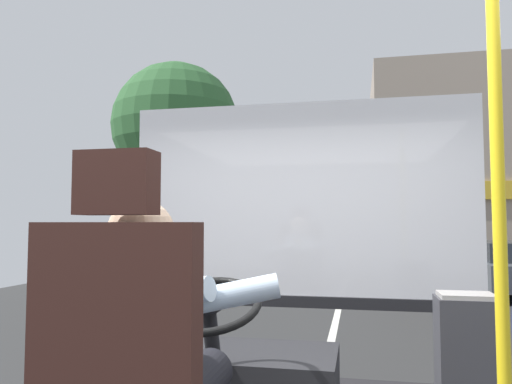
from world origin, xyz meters
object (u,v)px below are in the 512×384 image
(fare_box, at_px, (469,377))
(parked_car_charcoal, at_px, (508,266))
(bus_driver, at_px, (149,348))
(handrail_pole, at_px, (500,234))

(fare_box, bearing_deg, parked_car_charcoal, 73.78)
(bus_driver, height_order, fare_box, bus_driver)
(bus_driver, relative_size, fare_box, 1.06)
(bus_driver, xyz_separation_m, fare_box, (1.14, 0.91, -0.29))
(fare_box, relative_size, parked_car_charcoal, 0.17)
(fare_box, bearing_deg, handrail_pole, -91.53)
(bus_driver, xyz_separation_m, parked_car_charcoal, (4.33, 11.87, -0.67))
(handrail_pole, relative_size, parked_car_charcoal, 0.46)
(parked_car_charcoal, bearing_deg, handrail_pole, -105.45)
(handrail_pole, bearing_deg, fare_box, 88.47)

